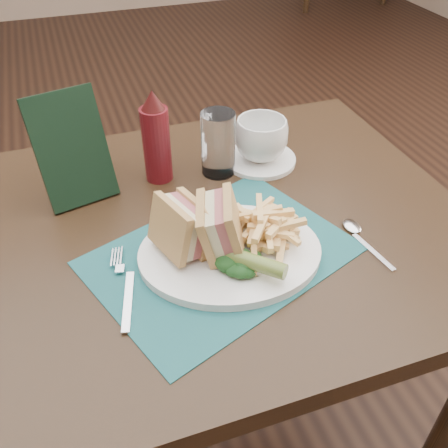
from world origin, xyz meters
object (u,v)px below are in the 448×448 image
at_px(drinking_glass, 218,144).
at_px(ketchup_bottle, 156,137).
at_px(placemat, 221,255).
at_px(saucer, 260,159).
at_px(sandwich_half_a, 170,231).
at_px(coffee_cup, 261,139).
at_px(table_main, 220,348).
at_px(sandwich_half_b, 207,226).
at_px(plate, 230,253).
at_px(check_presenter, 72,149).

height_order(drinking_glass, ketchup_bottle, ketchup_bottle).
xyz_separation_m(placemat, drinking_glass, (0.08, 0.24, 0.06)).
bearing_deg(ketchup_bottle, saucer, -2.67).
xyz_separation_m(sandwich_half_a, coffee_cup, (0.25, 0.24, -0.01)).
xyz_separation_m(table_main, placemat, (-0.03, -0.09, 0.38)).
bearing_deg(placemat, saucer, 55.59).
bearing_deg(drinking_glass, ketchup_bottle, 171.40).
bearing_deg(saucer, placemat, -124.41).
xyz_separation_m(drinking_glass, ketchup_bottle, (-0.12, 0.02, 0.03)).
relative_size(sandwich_half_b, ketchup_bottle, 0.52).
bearing_deg(coffee_cup, drinking_glass, -175.19).
height_order(table_main, saucer, saucer).
height_order(placemat, drinking_glass, drinking_glass).
bearing_deg(sandwich_half_a, drinking_glass, 37.37).
distance_m(plate, sandwich_half_b, 0.07).
distance_m(placemat, coffee_cup, 0.31).
bearing_deg(drinking_glass, placemat, -107.58).
relative_size(sandwich_half_b, drinking_glass, 0.75).
height_order(drinking_glass, check_presenter, check_presenter).
distance_m(drinking_glass, ketchup_bottle, 0.12).
distance_m(table_main, saucer, 0.44).
height_order(plate, check_presenter, check_presenter).
height_order(saucer, ketchup_bottle, ketchup_bottle).
xyz_separation_m(saucer, coffee_cup, (0.00, 0.00, 0.05)).
bearing_deg(plate, coffee_cup, 68.48).
xyz_separation_m(placemat, saucer, (0.17, 0.25, 0.00)).
height_order(table_main, sandwich_half_b, sandwich_half_b).
bearing_deg(placemat, table_main, 73.01).
relative_size(saucer, check_presenter, 0.72).
distance_m(placemat, saucer, 0.30).
xyz_separation_m(table_main, sandwich_half_a, (-0.11, -0.08, 0.44)).
bearing_deg(saucer, check_presenter, -179.89).
distance_m(sandwich_half_a, saucer, 0.35).
relative_size(placemat, plate, 1.36).
height_order(placemat, saucer, saucer).
xyz_separation_m(table_main, check_presenter, (-0.23, 0.16, 0.48)).
relative_size(placemat, sandwich_half_b, 4.19).
xyz_separation_m(saucer, check_presenter, (-0.37, -0.00, 0.10)).
xyz_separation_m(plate, ketchup_bottle, (-0.05, 0.27, 0.08)).
bearing_deg(placemat, sandwich_half_a, 171.38).
relative_size(table_main, plate, 3.00).
distance_m(sandwich_half_a, drinking_glass, 0.28).
bearing_deg(placemat, coffee_cup, 55.59).
relative_size(sandwich_half_a, coffee_cup, 0.85).
relative_size(saucer, ketchup_bottle, 0.81).
relative_size(table_main, saucer, 6.00).
height_order(sandwich_half_a, coffee_cup, sandwich_half_a).
relative_size(table_main, drinking_glass, 6.92).
bearing_deg(sandwich_half_b, saucer, 69.84).
relative_size(sandwich_half_b, coffee_cup, 0.89).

